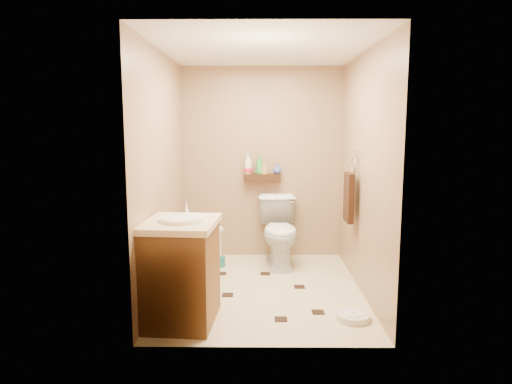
{
  "coord_description": "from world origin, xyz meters",
  "views": [
    {
      "loc": [
        -0.03,
        -4.52,
        1.68
      ],
      "look_at": [
        -0.07,
        0.25,
        0.98
      ],
      "focal_mm": 32.0,
      "sensor_mm": 36.0,
      "label": 1
    }
  ],
  "objects": [
    {
      "name": "vanity",
      "position": [
        -0.7,
        -0.77,
        0.46
      ],
      "size": [
        0.65,
        0.77,
        1.02
      ],
      "rotation": [
        0.0,
        0.0,
        -0.07
      ],
      "color": "brown",
      "rests_on": "ground"
    },
    {
      "name": "bottle_e",
      "position": [
        0.02,
        1.17,
        1.15
      ],
      "size": [
        0.1,
        0.1,
        0.16
      ],
      "primitive_type": "imported",
      "rotation": [
        0.0,
        0.0,
        0.67
      ],
      "color": "#E1974B",
      "rests_on": "wall_shelf"
    },
    {
      "name": "toilet_brush",
      "position": [
        -0.5,
        0.74,
        0.17
      ],
      "size": [
        0.11,
        0.11,
        0.5
      ],
      "color": "#1A6868",
      "rests_on": "ground"
    },
    {
      "name": "wall_shelf",
      "position": [
        0.0,
        1.17,
        1.02
      ],
      "size": [
        0.46,
        0.14,
        0.1
      ],
      "primitive_type": "cube",
      "color": "#3A2310",
      "rests_on": "wall_back"
    },
    {
      "name": "wall_back",
      "position": [
        0.0,
        1.25,
        1.2
      ],
      "size": [
        2.0,
        0.04,
        2.4
      ],
      "primitive_type": "cube",
      "color": "#9D7759",
      "rests_on": "ground"
    },
    {
      "name": "bathroom_scale",
      "position": [
        0.78,
        -0.74,
        0.03
      ],
      "size": [
        0.32,
        0.32,
        0.06
      ],
      "rotation": [
        0.0,
        0.0,
        0.1
      ],
      "color": "silver",
      "rests_on": "ground"
    },
    {
      "name": "ceiling",
      "position": [
        0.0,
        0.0,
        2.4
      ],
      "size": [
        2.0,
        2.5,
        0.02
      ],
      "primitive_type": "cube",
      "color": "silver",
      "rests_on": "wall_back"
    },
    {
      "name": "toilet",
      "position": [
        0.21,
        0.83,
        0.41
      ],
      "size": [
        0.53,
        0.84,
        0.82
      ],
      "primitive_type": "imported",
      "rotation": [
        0.0,
        0.0,
        0.09
      ],
      "color": "white",
      "rests_on": "ground"
    },
    {
      "name": "bottle_c",
      "position": [
        -0.18,
        1.17,
        1.14
      ],
      "size": [
        0.14,
        0.14,
        0.15
      ],
      "primitive_type": "imported",
      "rotation": [
        0.0,
        0.0,
        1.9
      ],
      "color": "red",
      "rests_on": "wall_shelf"
    },
    {
      "name": "toilet_paper",
      "position": [
        -0.94,
        0.65,
        0.6
      ],
      "size": [
        0.12,
        0.11,
        0.12
      ],
      "color": "silver",
      "rests_on": "wall_left"
    },
    {
      "name": "wall_left",
      "position": [
        -1.0,
        0.0,
        1.2
      ],
      "size": [
        0.04,
        2.5,
        2.4
      ],
      "primitive_type": "cube",
      "color": "#9D7759",
      "rests_on": "ground"
    },
    {
      "name": "wall_right",
      "position": [
        1.0,
        0.0,
        1.2
      ],
      "size": [
        0.04,
        2.5,
        2.4
      ],
      "primitive_type": "cube",
      "color": "#9D7759",
      "rests_on": "ground"
    },
    {
      "name": "towel_ring",
      "position": [
        0.91,
        0.25,
        0.95
      ],
      "size": [
        0.12,
        0.3,
        0.76
      ],
      "color": "silver",
      "rests_on": "wall_right"
    },
    {
      "name": "ground",
      "position": [
        0.0,
        0.0,
        0.0
      ],
      "size": [
        2.5,
        2.5,
        0.0
      ],
      "primitive_type": "plane",
      "color": "beige",
      "rests_on": "ground"
    },
    {
      "name": "bottle_a",
      "position": [
        -0.18,
        1.17,
        1.2
      ],
      "size": [
        0.14,
        0.14,
        0.26
      ],
      "primitive_type": "imported",
      "rotation": [
        0.0,
        0.0,
        5.31
      ],
      "color": "silver",
      "rests_on": "wall_shelf"
    },
    {
      "name": "wall_front",
      "position": [
        0.0,
        -1.25,
        1.2
      ],
      "size": [
        2.0,
        0.04,
        2.4
      ],
      "primitive_type": "cube",
      "color": "#9D7759",
      "rests_on": "ground"
    },
    {
      "name": "bottle_b",
      "position": [
        -0.18,
        1.17,
        1.14
      ],
      "size": [
        0.08,
        0.08,
        0.15
      ],
      "primitive_type": "imported",
      "rotation": [
        0.0,
        0.0,
        1.74
      ],
      "color": "yellow",
      "rests_on": "wall_shelf"
    },
    {
      "name": "bottle_f",
      "position": [
        0.19,
        1.17,
        1.14
      ],
      "size": [
        0.12,
        0.12,
        0.14
      ],
      "primitive_type": "imported",
      "rotation": [
        0.0,
        0.0,
        1.66
      ],
      "color": "#4554AE",
      "rests_on": "wall_shelf"
    },
    {
      "name": "bottle_d",
      "position": [
        -0.04,
        1.17,
        1.19
      ],
      "size": [
        0.13,
        0.13,
        0.24
      ],
      "primitive_type": "imported",
      "rotation": [
        0.0,
        0.0,
        5.69
      ],
      "color": "green",
      "rests_on": "wall_shelf"
    },
    {
      "name": "floor_accents",
      "position": [
        0.04,
        -0.09,
        0.0
      ],
      "size": [
        1.08,
        1.34,
        0.01
      ],
      "color": "black",
      "rests_on": "ground"
    }
  ]
}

